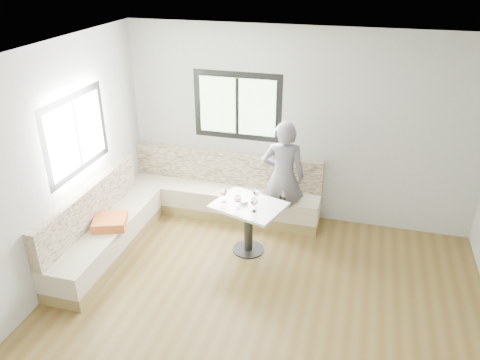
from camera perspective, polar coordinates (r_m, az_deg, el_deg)
name	(u,v)px	position (r m, az deg, el deg)	size (l,w,h in m)	color
room	(252,210)	(4.52, 1.47, -3.67)	(5.01, 5.01, 2.81)	brown
banquette	(175,209)	(6.76, -7.93, -3.51)	(2.90, 2.80, 0.95)	#9B824C
table	(249,216)	(6.13, 1.06, -4.43)	(1.03, 0.90, 0.71)	black
person	(283,177)	(6.54, 5.27, 0.38)	(0.60, 0.39, 1.64)	slate
olive_ramekin	(244,202)	(6.06, 0.46, -2.66)	(0.11, 0.11, 0.04)	white
wine_glass_a	(224,192)	(6.04, -2.02, -1.53)	(0.09, 0.09, 0.20)	white
wine_glass_b	(238,199)	(5.88, -0.26, -2.36)	(0.09, 0.09, 0.20)	white
wine_glass_c	(254,202)	(5.82, 1.72, -2.67)	(0.09, 0.09, 0.20)	white
wine_glass_d	(256,193)	(6.03, 2.00, -1.54)	(0.09, 0.09, 0.20)	white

